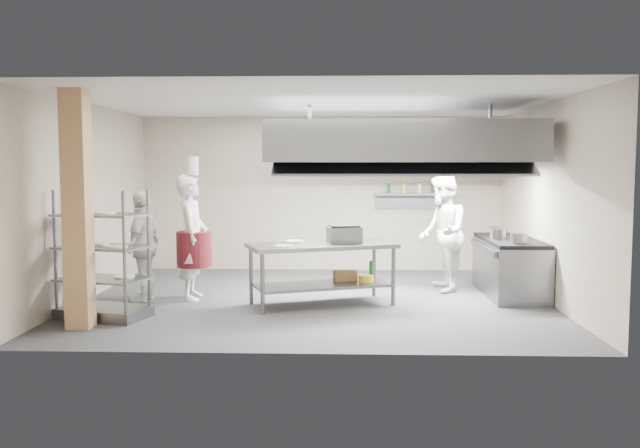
{
  "coord_description": "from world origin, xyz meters",
  "views": [
    {
      "loc": [
        0.43,
        -10.25,
        2.06
      ],
      "look_at": [
        0.07,
        0.2,
        1.15
      ],
      "focal_mm": 38.0,
      "sensor_mm": 36.0,
      "label": 1
    }
  ],
  "objects_px": {
    "cooking_range": "(510,269)",
    "stockpot": "(498,234)",
    "chef_head": "(192,237)",
    "chef_line": "(443,233)",
    "chef_plating": "(144,246)",
    "griddle": "(344,235)",
    "pass_rack": "(103,254)",
    "island": "(322,274)"
  },
  "relations": [
    {
      "from": "chef_line",
      "to": "chef_plating",
      "type": "distance_m",
      "value": 4.74
    },
    {
      "from": "chef_plating",
      "to": "chef_line",
      "type": "bearing_deg",
      "value": 108.31
    },
    {
      "from": "cooking_range",
      "to": "stockpot",
      "type": "height_order",
      "value": "stockpot"
    },
    {
      "from": "chef_head",
      "to": "griddle",
      "type": "bearing_deg",
      "value": -100.31
    },
    {
      "from": "chef_head",
      "to": "chef_line",
      "type": "height_order",
      "value": "chef_head"
    },
    {
      "from": "griddle",
      "to": "chef_head",
      "type": "bearing_deg",
      "value": 164.02
    },
    {
      "from": "pass_rack",
      "to": "griddle",
      "type": "height_order",
      "value": "pass_rack"
    },
    {
      "from": "cooking_range",
      "to": "chef_head",
      "type": "height_order",
      "value": "chef_head"
    },
    {
      "from": "pass_rack",
      "to": "stockpot",
      "type": "xyz_separation_m",
      "value": [
        5.65,
        1.71,
        0.12
      ]
    },
    {
      "from": "chef_plating",
      "to": "griddle",
      "type": "relative_size",
      "value": 3.47
    },
    {
      "from": "stockpot",
      "to": "pass_rack",
      "type": "bearing_deg",
      "value": -163.19
    },
    {
      "from": "cooking_range",
      "to": "chef_plating",
      "type": "height_order",
      "value": "chef_plating"
    },
    {
      "from": "chef_line",
      "to": "griddle",
      "type": "bearing_deg",
      "value": -58.37
    },
    {
      "from": "griddle",
      "to": "stockpot",
      "type": "distance_m",
      "value": 2.48
    },
    {
      "from": "chef_line",
      "to": "griddle",
      "type": "height_order",
      "value": "chef_line"
    },
    {
      "from": "chef_plating",
      "to": "pass_rack",
      "type": "bearing_deg",
      "value": -2.29
    },
    {
      "from": "pass_rack",
      "to": "chef_line",
      "type": "height_order",
      "value": "chef_line"
    },
    {
      "from": "griddle",
      "to": "island",
      "type": "bearing_deg",
      "value": -166.55
    },
    {
      "from": "pass_rack",
      "to": "cooking_range",
      "type": "xyz_separation_m",
      "value": [
        5.88,
        1.84,
        -0.45
      ]
    },
    {
      "from": "cooking_range",
      "to": "griddle",
      "type": "bearing_deg",
      "value": -164.35
    },
    {
      "from": "chef_head",
      "to": "stockpot",
      "type": "height_order",
      "value": "chef_head"
    },
    {
      "from": "pass_rack",
      "to": "chef_plating",
      "type": "distance_m",
      "value": 1.21
    },
    {
      "from": "island",
      "to": "pass_rack",
      "type": "relative_size",
      "value": 1.23
    },
    {
      "from": "chef_head",
      "to": "stockpot",
      "type": "distance_m",
      "value": 4.75
    },
    {
      "from": "pass_rack",
      "to": "cooking_range",
      "type": "height_order",
      "value": "pass_rack"
    },
    {
      "from": "chef_plating",
      "to": "stockpot",
      "type": "height_order",
      "value": "chef_plating"
    },
    {
      "from": "cooking_range",
      "to": "stockpot",
      "type": "xyz_separation_m",
      "value": [
        -0.23,
        -0.13,
        0.56
      ]
    },
    {
      "from": "griddle",
      "to": "pass_rack",
      "type": "bearing_deg",
      "value": -172.12
    },
    {
      "from": "chef_head",
      "to": "chef_line",
      "type": "distance_m",
      "value": 4.01
    },
    {
      "from": "griddle",
      "to": "cooking_range",
      "type": "bearing_deg",
      "value": 4.75
    },
    {
      "from": "chef_plating",
      "to": "island",
      "type": "bearing_deg",
      "value": 92.12
    },
    {
      "from": "chef_plating",
      "to": "stockpot",
      "type": "relative_size",
      "value": 6.83
    },
    {
      "from": "chef_plating",
      "to": "griddle",
      "type": "xyz_separation_m",
      "value": [
        3.05,
        -0.09,
        0.19
      ]
    },
    {
      "from": "cooking_range",
      "to": "stockpot",
      "type": "distance_m",
      "value": 0.62
    },
    {
      "from": "island",
      "to": "pass_rack",
      "type": "height_order",
      "value": "pass_rack"
    },
    {
      "from": "stockpot",
      "to": "chef_plating",
      "type": "bearing_deg",
      "value": -174.65
    },
    {
      "from": "pass_rack",
      "to": "griddle",
      "type": "xyz_separation_m",
      "value": [
        3.25,
        1.1,
        0.16
      ]
    },
    {
      "from": "cooking_range",
      "to": "chef_plating",
      "type": "xyz_separation_m",
      "value": [
        -5.68,
        -0.64,
        0.42
      ]
    },
    {
      "from": "cooking_range",
      "to": "pass_rack",
      "type": "bearing_deg",
      "value": -162.6
    },
    {
      "from": "chef_head",
      "to": "griddle",
      "type": "distance_m",
      "value": 2.34
    },
    {
      "from": "chef_line",
      "to": "island",
      "type": "bearing_deg",
      "value": -59.61
    },
    {
      "from": "pass_rack",
      "to": "chef_plating",
      "type": "bearing_deg",
      "value": 95.93
    }
  ]
}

